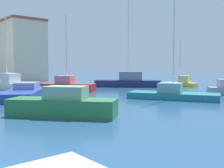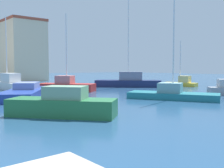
{
  "view_description": "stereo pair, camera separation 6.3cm",
  "coord_description": "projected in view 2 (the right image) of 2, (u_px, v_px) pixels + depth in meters",
  "views": [
    {
      "loc": [
        -0.36,
        -4.95,
        2.68
      ],
      "look_at": [
        17.43,
        15.84,
        0.92
      ],
      "focal_mm": 42.63,
      "sensor_mm": 36.0,
      "label": 1
    },
    {
      "loc": [
        -0.32,
        -4.99,
        2.68
      ],
      "look_at": [
        17.43,
        15.84,
        0.92
      ],
      "focal_mm": 42.63,
      "sensor_mm": 36.0,
      "label": 2
    }
  ],
  "objects": [
    {
      "name": "sailboat_red_inner_mooring",
      "position": [
        66.0,
        86.0,
        29.5
      ],
      "size": [
        5.35,
        6.25,
        8.51
      ],
      "color": "#B22823",
      "rests_on": "water"
    },
    {
      "name": "sailboat_teal_near_pier",
      "position": [
        172.0,
        93.0,
        22.09
      ],
      "size": [
        5.44,
        7.61,
        11.79
      ],
      "color": "#1E707A",
      "rests_on": "water"
    },
    {
      "name": "sailboat_navy_outer_mooring",
      "position": [
        129.0,
        81.0,
        35.8
      ],
      "size": [
        7.85,
        8.22,
        14.42
      ],
      "color": "#19234C",
      "rests_on": "water"
    },
    {
      "name": "sailboat_yellow_distant_north",
      "position": [
        181.0,
        83.0,
        36.78
      ],
      "size": [
        2.55,
        4.8,
        6.26
      ],
      "color": "gold",
      "rests_on": "water"
    },
    {
      "name": "motorboat_blue_behind_lamppost",
      "position": [
        26.0,
        92.0,
        23.27
      ],
      "size": [
        7.24,
        8.7,
        1.3
      ],
      "color": "#233D93",
      "rests_on": "water"
    },
    {
      "name": "water",
      "position": [
        71.0,
        91.0,
        29.07
      ],
      "size": [
        160.0,
        160.0,
        0.0
      ],
      "primitive_type": "plane",
      "color": "navy",
      "rests_on": "ground"
    },
    {
      "name": "motorboat_green_far_right",
      "position": [
        63.0,
        105.0,
        14.43
      ],
      "size": [
        5.07,
        5.69,
        1.65
      ],
      "color": "#28703D",
      "rests_on": "water"
    },
    {
      "name": "sailboat_white_far_left",
      "position": [
        8.0,
        83.0,
        32.08
      ],
      "size": [
        2.14,
        7.1,
        8.74
      ],
      "color": "white",
      "rests_on": "water"
    },
    {
      "name": "warehouse_block",
      "position": [
        23.0,
        50.0,
        51.9
      ],
      "size": [
        6.79,
        8.58,
        11.78
      ],
      "color": "beige",
      "rests_on": "ground"
    }
  ]
}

